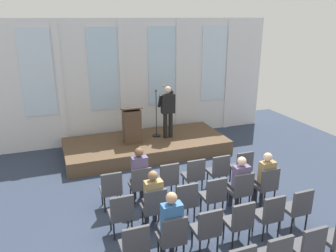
# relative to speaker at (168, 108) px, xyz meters

# --- Properties ---
(ground_plane) EXTENTS (13.92, 13.92, 0.00)m
(ground_plane) POSITION_rel_speaker_xyz_m (-0.73, -3.92, -1.40)
(ground_plane) COLOR #2D384C
(rear_partition) EXTENTS (10.12, 0.14, 4.14)m
(rear_partition) POSITION_rel_speaker_xyz_m (-0.70, 1.43, 0.70)
(rear_partition) COLOR silver
(rear_partition) RESTS_ON ground
(stage_platform) EXTENTS (5.10, 2.23, 0.42)m
(stage_platform) POSITION_rel_speaker_xyz_m (-0.73, 0.02, -1.19)
(stage_platform) COLOR brown
(stage_platform) RESTS_ON ground
(speaker) EXTENTS (0.52, 0.69, 1.69)m
(speaker) POSITION_rel_speaker_xyz_m (0.00, 0.00, 0.00)
(speaker) COLOR black
(speaker) RESTS_ON stage_platform
(mic_stand) EXTENTS (0.28, 0.28, 1.55)m
(mic_stand) POSITION_rel_speaker_xyz_m (-0.31, 0.24, -0.65)
(mic_stand) COLOR black
(mic_stand) RESTS_ON stage_platform
(lectern) EXTENTS (0.60, 0.48, 1.16)m
(lectern) POSITION_rel_speaker_xyz_m (-1.20, -0.05, -0.43)
(lectern) COLOR #4C3828
(lectern) RESTS_ON stage_platform
(chair_r0_c0) EXTENTS (0.46, 0.44, 0.94)m
(chair_r0_c0) POSITION_rel_speaker_xyz_m (-2.43, -2.94, -0.87)
(chair_r0_c0) COLOR black
(chair_r0_c0) RESTS_ON ground
(chair_r0_c1) EXTENTS (0.46, 0.44, 0.94)m
(chair_r0_c1) POSITION_rel_speaker_xyz_m (-1.75, -2.94, -0.87)
(chair_r0_c1) COLOR black
(chair_r0_c1) RESTS_ON ground
(audience_r0_c1) EXTENTS (0.36, 0.39, 1.38)m
(audience_r0_c1) POSITION_rel_speaker_xyz_m (-1.75, -2.86, -0.64)
(audience_r0_c1) COLOR #2D2D33
(audience_r0_c1) RESTS_ON ground
(chair_r0_c2) EXTENTS (0.46, 0.44, 0.94)m
(chair_r0_c2) POSITION_rel_speaker_xyz_m (-1.07, -2.94, -0.87)
(chair_r0_c2) COLOR black
(chair_r0_c2) RESTS_ON ground
(chair_r0_c3) EXTENTS (0.46, 0.44, 0.94)m
(chair_r0_c3) POSITION_rel_speaker_xyz_m (-0.40, -2.94, -0.87)
(chair_r0_c3) COLOR black
(chair_r0_c3) RESTS_ON ground
(chair_r0_c4) EXTENTS (0.46, 0.44, 0.94)m
(chair_r0_c4) POSITION_rel_speaker_xyz_m (0.28, -2.94, -0.87)
(chair_r0_c4) COLOR black
(chair_r0_c4) RESTS_ON ground
(chair_r0_c5) EXTENTS (0.46, 0.44, 0.94)m
(chair_r0_c5) POSITION_rel_speaker_xyz_m (0.96, -2.94, -0.87)
(chair_r0_c5) COLOR black
(chair_r0_c5) RESTS_ON ground
(chair_r1_c0) EXTENTS (0.46, 0.44, 0.94)m
(chair_r1_c0) POSITION_rel_speaker_xyz_m (-2.43, -3.97, -0.87)
(chair_r1_c0) COLOR black
(chair_r1_c0) RESTS_ON ground
(chair_r1_c1) EXTENTS (0.46, 0.44, 0.94)m
(chair_r1_c1) POSITION_rel_speaker_xyz_m (-1.75, -3.97, -0.87)
(chair_r1_c1) COLOR black
(chair_r1_c1) RESTS_ON ground
(audience_r1_c1) EXTENTS (0.36, 0.39, 1.29)m
(audience_r1_c1) POSITION_rel_speaker_xyz_m (-1.75, -3.89, -0.69)
(audience_r1_c1) COLOR #2D2D33
(audience_r1_c1) RESTS_ON ground
(chair_r1_c2) EXTENTS (0.46, 0.44, 0.94)m
(chair_r1_c2) POSITION_rel_speaker_xyz_m (-1.07, -3.97, -0.87)
(chair_r1_c2) COLOR black
(chair_r1_c2) RESTS_ON ground
(chair_r1_c3) EXTENTS (0.46, 0.44, 0.94)m
(chair_r1_c3) POSITION_rel_speaker_xyz_m (-0.40, -3.97, -0.87)
(chair_r1_c3) COLOR black
(chair_r1_c3) RESTS_ON ground
(chair_r1_c4) EXTENTS (0.46, 0.44, 0.94)m
(chair_r1_c4) POSITION_rel_speaker_xyz_m (0.28, -3.97, -0.87)
(chair_r1_c4) COLOR black
(chair_r1_c4) RESTS_ON ground
(audience_r1_c4) EXTENTS (0.36, 0.39, 1.28)m
(audience_r1_c4) POSITION_rel_speaker_xyz_m (0.28, -3.89, -0.69)
(audience_r1_c4) COLOR #2D2D33
(audience_r1_c4) RESTS_ON ground
(chair_r1_c5) EXTENTS (0.46, 0.44, 0.94)m
(chair_r1_c5) POSITION_rel_speaker_xyz_m (0.96, -3.97, -0.87)
(chair_r1_c5) COLOR black
(chair_r1_c5) RESTS_ON ground
(audience_r1_c5) EXTENTS (0.36, 0.39, 1.28)m
(audience_r1_c5) POSITION_rel_speaker_xyz_m (0.96, -3.89, -0.69)
(audience_r1_c5) COLOR #2D2D33
(audience_r1_c5) RESTS_ON ground
(chair_r2_c0) EXTENTS (0.46, 0.44, 0.94)m
(chair_r2_c0) POSITION_rel_speaker_xyz_m (-2.43, -5.00, -0.87)
(chair_r2_c0) COLOR black
(chair_r2_c0) RESTS_ON ground
(chair_r2_c1) EXTENTS (0.46, 0.44, 0.94)m
(chair_r2_c1) POSITION_rel_speaker_xyz_m (-1.75, -5.00, -0.87)
(chair_r2_c1) COLOR black
(chair_r2_c1) RESTS_ON ground
(audience_r2_c1) EXTENTS (0.36, 0.39, 1.36)m
(audience_r2_c1) POSITION_rel_speaker_xyz_m (-1.75, -4.92, -0.65)
(audience_r2_c1) COLOR #2D2D33
(audience_r2_c1) RESTS_ON ground
(chair_r2_c2) EXTENTS (0.46, 0.44, 0.94)m
(chair_r2_c2) POSITION_rel_speaker_xyz_m (-1.07, -5.00, -0.87)
(chair_r2_c2) COLOR black
(chair_r2_c2) RESTS_ON ground
(chair_r2_c3) EXTENTS (0.46, 0.44, 0.94)m
(chair_r2_c3) POSITION_rel_speaker_xyz_m (-0.40, -5.00, -0.87)
(chair_r2_c3) COLOR black
(chair_r2_c3) RESTS_ON ground
(chair_r2_c4) EXTENTS (0.46, 0.44, 0.94)m
(chair_r2_c4) POSITION_rel_speaker_xyz_m (0.28, -5.00, -0.87)
(chair_r2_c4) COLOR black
(chair_r2_c4) RESTS_ON ground
(chair_r2_c5) EXTENTS (0.46, 0.44, 0.94)m
(chair_r2_c5) POSITION_rel_speaker_xyz_m (0.96, -5.00, -0.87)
(chair_r2_c5) COLOR black
(chair_r2_c5) RESTS_ON ground
(chair_r3_c4) EXTENTS (0.46, 0.44, 0.94)m
(chair_r3_c4) POSITION_rel_speaker_xyz_m (0.28, -6.03, -0.87)
(chair_r3_c4) COLOR black
(chair_r3_c4) RESTS_ON ground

